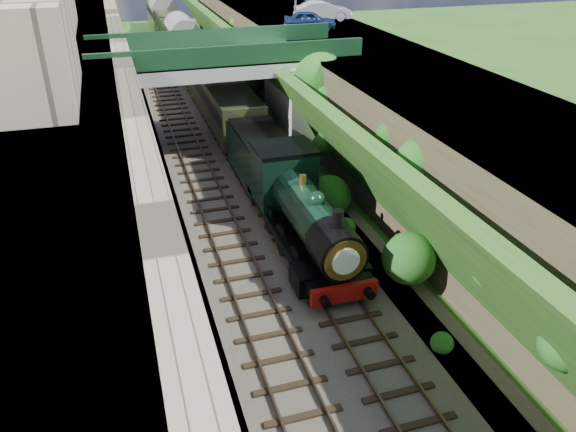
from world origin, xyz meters
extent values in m
plane|color=#1E4714|center=(0.00, 0.00, 0.00)|extent=(160.00, 160.00, 0.00)
cube|color=#473F38|center=(0.00, 20.00, 0.10)|extent=(10.00, 90.00, 0.20)
cube|color=#756B56|center=(-5.50, 20.00, 3.50)|extent=(1.00, 90.00, 7.00)
cube|color=#262628|center=(-9.00, 20.00, 3.50)|extent=(6.00, 90.00, 7.00)
cube|color=#262628|center=(9.50, 20.00, 3.12)|extent=(8.00, 90.00, 6.25)
cube|color=#1E4714|center=(5.00, 20.00, 2.70)|extent=(4.02, 90.00, 6.36)
sphere|color=#194C14|center=(5.04, -1.41, 2.97)|extent=(1.56, 1.56, 1.56)
sphere|color=#194C14|center=(5.18, 2.17, 3.19)|extent=(1.51, 1.51, 1.51)
sphere|color=#194C14|center=(4.19, 5.92, 1.58)|extent=(2.16, 2.16, 2.16)
sphere|color=#194C14|center=(5.92, 8.69, 4.39)|extent=(2.20, 2.20, 2.20)
sphere|color=#194C14|center=(6.04, 11.54, 4.59)|extent=(1.68, 1.68, 1.68)
sphere|color=#194C14|center=(3.74, 13.49, 0.86)|extent=(2.27, 2.27, 2.27)
sphere|color=#194C14|center=(4.69, 16.99, 2.40)|extent=(1.31, 1.31, 1.31)
sphere|color=#194C14|center=(5.75, 19.51, 4.12)|extent=(1.88, 1.88, 1.88)
sphere|color=#194C14|center=(5.52, 23.37, 3.74)|extent=(2.27, 2.27, 2.27)
sphere|color=#194C14|center=(3.94, 25.64, 1.17)|extent=(1.62, 1.62, 1.62)
sphere|color=#194C14|center=(5.99, 28.79, 4.50)|extent=(2.35, 2.35, 2.35)
sphere|color=#194C14|center=(4.42, 32.64, 1.96)|extent=(1.84, 1.84, 1.84)
sphere|color=#194C14|center=(6.13, 35.98, 4.74)|extent=(2.08, 2.08, 2.08)
sphere|color=#194C14|center=(3.93, 38.53, 1.16)|extent=(1.73, 1.73, 1.73)
sphere|color=#194C14|center=(4.45, 41.41, 2.01)|extent=(1.72, 1.72, 1.72)
sphere|color=#194C14|center=(6.04, 44.24, 4.59)|extent=(1.77, 1.77, 1.77)
sphere|color=#194C14|center=(5.50, 47.21, 3.72)|extent=(1.43, 1.43, 1.43)
cube|color=black|center=(-2.00, 20.00, 0.24)|extent=(2.50, 90.00, 0.07)
cube|color=brown|center=(-2.72, 20.00, 0.33)|extent=(0.08, 90.00, 0.14)
cube|color=brown|center=(-1.28, 20.00, 0.33)|extent=(0.08, 90.00, 0.14)
cube|color=black|center=(1.20, 20.00, 0.24)|extent=(2.50, 90.00, 0.07)
cube|color=brown|center=(0.48, 20.00, 0.33)|extent=(0.08, 90.00, 0.14)
cube|color=brown|center=(1.92, 20.00, 0.33)|extent=(0.08, 90.00, 0.14)
cube|color=gray|center=(0.50, 24.00, 5.70)|extent=(16.00, 6.00, 0.90)
cube|color=#174020|center=(0.50, 21.15, 6.65)|extent=(16.00, 0.30, 1.20)
cube|color=#174020|center=(0.50, 26.85, 6.65)|extent=(16.00, 0.30, 1.20)
cube|color=gray|center=(-5.50, 24.00, 2.85)|extent=(1.40, 6.40, 5.70)
cube|color=gray|center=(5.20, 24.00, 2.85)|extent=(2.40, 6.40, 5.70)
cube|color=gray|center=(-9.50, 14.00, 9.00)|extent=(4.00, 8.00, 4.00)
cylinder|color=black|center=(5.80, 21.08, 2.20)|extent=(0.30, 0.30, 4.40)
sphere|color=#194C14|center=(5.80, 21.08, 4.80)|extent=(3.60, 3.60, 3.60)
sphere|color=#194C14|center=(6.30, 21.88, 4.20)|extent=(2.40, 2.40, 2.40)
imported|color=navy|center=(8.43, 30.37, 6.91)|extent=(4.18, 2.75, 1.32)
imported|color=#B1B1B6|center=(10.78, 33.95, 7.00)|extent=(4.71, 2.12, 1.50)
cube|color=black|center=(1.20, 9.41, 0.50)|extent=(2.40, 8.40, 0.60)
cube|color=black|center=(1.20, 10.41, 1.05)|extent=(2.70, 10.00, 0.35)
cube|color=maroon|center=(1.20, 5.31, 0.95)|extent=(2.70, 0.25, 0.70)
cylinder|color=black|center=(1.20, 9.61, 2.35)|extent=(1.90, 5.60, 1.90)
cylinder|color=black|center=(1.20, 6.31, 2.35)|extent=(1.96, 1.80, 1.96)
cylinder|color=white|center=(1.20, 5.33, 2.35)|extent=(1.10, 0.05, 1.10)
cylinder|color=black|center=(1.20, 6.31, 3.55)|extent=(0.44, 0.44, 0.90)
sphere|color=black|center=(1.20, 8.61, 3.35)|extent=(0.76, 0.76, 0.76)
cylinder|color=#A57F33|center=(1.20, 10.41, 3.45)|extent=(0.32, 0.32, 0.50)
cube|color=black|center=(1.20, 13.21, 2.50)|extent=(2.75, 2.40, 2.80)
cube|color=black|center=(1.20, 13.21, 3.95)|extent=(2.85, 2.50, 0.15)
cube|color=black|center=(-0.05, 6.81, 0.85)|extent=(0.60, 1.40, 0.90)
cube|color=black|center=(2.45, 6.81, 0.85)|extent=(0.60, 1.40, 0.90)
cube|color=black|center=(1.20, 17.61, 0.45)|extent=(2.30, 6.00, 0.50)
cube|color=black|center=(1.20, 17.61, 0.70)|extent=(2.60, 6.00, 0.50)
cube|color=black|center=(1.20, 17.61, 1.90)|extent=(2.70, 6.00, 2.40)
cube|color=black|center=(1.20, 17.61, 3.15)|extent=(2.50, 5.60, 0.20)
cube|color=black|center=(1.20, 30.21, 0.40)|extent=(2.30, 17.00, 0.40)
cube|color=black|center=(1.20, 30.21, 0.65)|extent=(2.50, 17.00, 0.50)
cube|color=#262E1A|center=(1.20, 30.21, 2.15)|extent=(2.80, 18.00, 2.70)
cube|color=slate|center=(1.20, 30.21, 3.65)|extent=(2.90, 18.00, 0.50)
cube|color=black|center=(1.20, 49.01, 0.40)|extent=(2.30, 17.00, 0.40)
cube|color=black|center=(1.20, 49.01, 0.65)|extent=(2.50, 17.00, 0.50)
cube|color=#262E1A|center=(1.20, 49.01, 2.15)|extent=(2.80, 18.00, 2.70)
cube|color=slate|center=(1.20, 49.01, 3.65)|extent=(2.90, 18.00, 0.50)
cube|color=black|center=(1.20, 67.81, 0.40)|extent=(2.30, 17.00, 0.40)
cube|color=black|center=(1.20, 67.81, 0.65)|extent=(2.50, 17.00, 0.50)
cube|color=#262E1A|center=(1.20, 67.81, 2.15)|extent=(2.80, 18.00, 2.70)
cube|color=slate|center=(1.20, 67.81, 3.65)|extent=(2.90, 18.00, 0.50)
camera|label=1|loc=(-6.04, -10.76, 13.55)|focal=35.00mm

